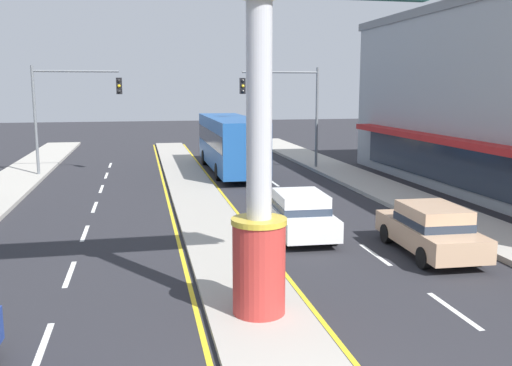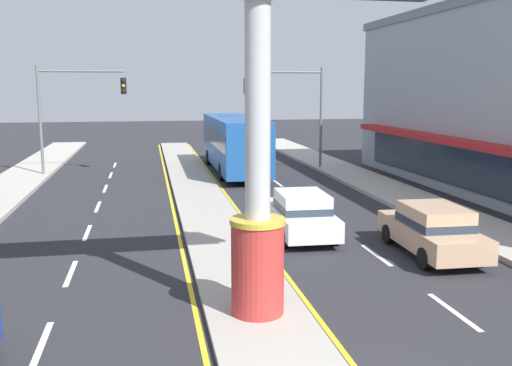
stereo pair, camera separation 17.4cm
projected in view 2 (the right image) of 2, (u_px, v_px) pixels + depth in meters
The scene contains 9 objects.
median_strip at pixel (202, 201), 24.59m from camera, with size 2.27×52.00×0.14m, color #A39E93.
sidewalk_right at pixel (415, 202), 24.36m from camera, with size 2.79×60.00×0.18m, color #ADA89E.
lane_markings at pixel (205, 209), 23.29m from camera, with size 9.01×52.00×0.01m.
district_sign at pixel (258, 99), 11.48m from camera, with size 7.87×1.20×8.36m.
traffic_light_left_side at pixel (72, 101), 31.30m from camera, with size 4.86×0.46×6.20m.
traffic_light_right_side at pixel (293, 100), 33.41m from camera, with size 4.86×0.46×6.20m.
sedan_near_right_lane at pixel (432, 229), 16.82m from camera, with size 1.97×4.37×1.53m.
bus_far_right_lane at pixel (234, 141), 33.25m from camera, with size 2.62×11.21×3.26m.
sedan_mid_left_lane at pixel (301, 213), 18.95m from camera, with size 1.97×4.37×1.53m.
Camera 2 is at (-2.24, -6.11, 5.01)m, focal length 39.23 mm.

